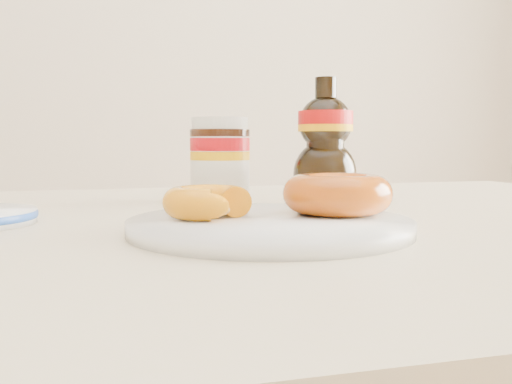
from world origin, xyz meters
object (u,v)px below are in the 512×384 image
object	(u,v)px
syrup_bottle	(325,141)
dining_table	(228,287)
donut_bitten	(207,202)
nutella_jar	(220,156)
plate	(270,225)
donut_whole	(337,194)

from	to	relation	value
syrup_bottle	dining_table	bearing A→B (deg)	-147.96
donut_bitten	nutella_jar	world-z (taller)	nutella_jar
donut_bitten	syrup_bottle	bearing A→B (deg)	59.32
plate	nutella_jar	size ratio (longest dim) A/B	2.23
donut_bitten	plate	bearing A→B (deg)	-8.03
nutella_jar	donut_bitten	bearing A→B (deg)	-104.37
donut_whole	donut_bitten	bearing A→B (deg)	179.79
plate	nutella_jar	xyz separation A→B (m)	(0.01, 0.29, 0.06)
donut_whole	syrup_bottle	bearing A→B (deg)	71.20
plate	syrup_bottle	size ratio (longest dim) A/B	1.55
plate	donut_bitten	size ratio (longest dim) A/B	3.13
syrup_bottle	plate	bearing A→B (deg)	-123.59
plate	nutella_jar	distance (m)	0.30
dining_table	syrup_bottle	world-z (taller)	syrup_bottle
dining_table	donut_bitten	xyz separation A→B (m)	(-0.04, -0.10, 0.11)
donut_bitten	donut_whole	xyz separation A→B (m)	(0.14, -0.00, 0.00)
dining_table	syrup_bottle	size ratio (longest dim) A/B	7.96
plate	donut_bitten	world-z (taller)	donut_bitten
dining_table	donut_bitten	world-z (taller)	donut_bitten
nutella_jar	syrup_bottle	world-z (taller)	syrup_bottle
plate	syrup_bottle	bearing A→B (deg)	56.41
plate	dining_table	bearing A→B (deg)	96.61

